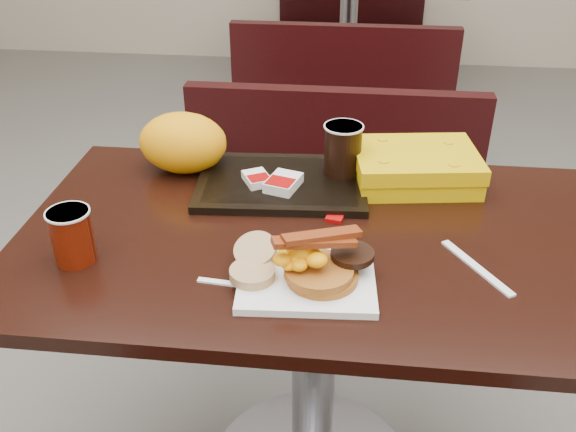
# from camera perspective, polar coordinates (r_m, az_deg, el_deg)

# --- Properties ---
(table_near) EXTENTS (1.20, 0.70, 0.75)m
(table_near) POSITION_cam_1_polar(r_m,az_deg,el_deg) (1.51, 2.32, -13.68)
(table_near) COLOR black
(table_near) RESTS_ON floor
(bench_near_n) EXTENTS (1.00, 0.46, 0.72)m
(bench_near_n) POSITION_cam_1_polar(r_m,az_deg,el_deg) (2.07, 3.76, -0.20)
(bench_near_n) COLOR black
(bench_near_n) RESTS_ON floor
(table_far) EXTENTS (1.20, 0.70, 0.75)m
(table_far) POSITION_cam_1_polar(r_m,az_deg,el_deg) (3.82, 5.34, 15.00)
(table_far) COLOR black
(table_far) RESTS_ON floor
(bench_far_s) EXTENTS (1.00, 0.46, 0.72)m
(bench_far_s) POSITION_cam_1_polar(r_m,az_deg,el_deg) (3.15, 4.94, 11.21)
(bench_far_s) COLOR black
(bench_far_s) RESTS_ON floor
(bench_far_n) EXTENTS (1.00, 0.46, 0.72)m
(bench_far_n) POSITION_cam_1_polar(r_m,az_deg,el_deg) (4.50, 5.61, 17.30)
(bench_far_n) COLOR black
(bench_far_n) RESTS_ON floor
(platter) EXTENTS (0.25, 0.20, 0.01)m
(platter) POSITION_cam_1_polar(r_m,az_deg,el_deg) (1.13, 1.69, -5.80)
(platter) COLOR white
(platter) RESTS_ON table_near
(pancake_stack) EXTENTS (0.15, 0.15, 0.03)m
(pancake_stack) POSITION_cam_1_polar(r_m,az_deg,el_deg) (1.12, 3.09, -5.10)
(pancake_stack) COLOR #9C611A
(pancake_stack) RESTS_ON platter
(sausage_patty) EXTENTS (0.10, 0.10, 0.01)m
(sausage_patty) POSITION_cam_1_polar(r_m,az_deg,el_deg) (1.13, 5.80, -3.45)
(sausage_patty) COLOR black
(sausage_patty) RESTS_ON pancake_stack
(scrambled_eggs) EXTENTS (0.10, 0.09, 0.04)m
(scrambled_eggs) POSITION_cam_1_polar(r_m,az_deg,el_deg) (1.11, 1.13, -3.24)
(scrambled_eggs) COLOR #FFAC05
(scrambled_eggs) RESTS_ON pancake_stack
(bacon_strips) EXTENTS (0.16, 0.11, 0.01)m
(bacon_strips) POSITION_cam_1_polar(r_m,az_deg,el_deg) (1.08, 2.40, -2.22)
(bacon_strips) COLOR #4F1305
(bacon_strips) RESTS_ON scrambled_eggs
(muffin_bottom) EXTENTS (0.09, 0.09, 0.02)m
(muffin_bottom) POSITION_cam_1_polar(r_m,az_deg,el_deg) (1.12, -3.22, -5.17)
(muffin_bottom) COLOR tan
(muffin_bottom) RESTS_ON platter
(muffin_top) EXTENTS (0.10, 0.10, 0.05)m
(muffin_top) POSITION_cam_1_polar(r_m,az_deg,el_deg) (1.16, -2.93, -3.13)
(muffin_top) COLOR tan
(muffin_top) RESTS_ON platter
(coffee_cup_near) EXTENTS (0.10, 0.10, 0.11)m
(coffee_cup_near) POSITION_cam_1_polar(r_m,az_deg,el_deg) (1.23, -18.79, -1.73)
(coffee_cup_near) COLOR maroon
(coffee_cup_near) RESTS_ON table_near
(fork) EXTENTS (0.13, 0.04, 0.00)m
(fork) POSITION_cam_1_polar(r_m,az_deg,el_deg) (1.14, -5.88, -5.98)
(fork) COLOR white
(fork) RESTS_ON table_near
(knife) EXTENTS (0.11, 0.17, 0.00)m
(knife) POSITION_cam_1_polar(r_m,az_deg,el_deg) (1.22, 16.56, -4.44)
(knife) COLOR white
(knife) RESTS_ON table_near
(condiment_syrup) EXTENTS (0.05, 0.04, 0.01)m
(condiment_syrup) POSITION_cam_1_polar(r_m,az_deg,el_deg) (1.34, -0.20, 0.62)
(condiment_syrup) COLOR #A62107
(condiment_syrup) RESTS_ON table_near
(condiment_ketchup) EXTENTS (0.04, 0.03, 0.01)m
(condiment_ketchup) POSITION_cam_1_polar(r_m,az_deg,el_deg) (1.31, 4.18, -0.23)
(condiment_ketchup) COLOR #8C0504
(condiment_ketchup) RESTS_ON table_near
(tray) EXTENTS (0.39, 0.29, 0.02)m
(tray) POSITION_cam_1_polar(r_m,az_deg,el_deg) (1.43, -0.57, 2.99)
(tray) COLOR black
(tray) RESTS_ON table_near
(hashbrown_sleeve_left) EXTENTS (0.08, 0.08, 0.02)m
(hashbrown_sleeve_left) POSITION_cam_1_polar(r_m,az_deg,el_deg) (1.42, -2.81, 3.37)
(hashbrown_sleeve_left) COLOR silver
(hashbrown_sleeve_left) RESTS_ON tray
(hashbrown_sleeve_right) EXTENTS (0.08, 0.10, 0.02)m
(hashbrown_sleeve_right) POSITION_cam_1_polar(r_m,az_deg,el_deg) (1.39, -0.42, 2.99)
(hashbrown_sleeve_right) COLOR silver
(hashbrown_sleeve_right) RESTS_ON tray
(coffee_cup_far) EXTENTS (0.10, 0.10, 0.11)m
(coffee_cup_far) POSITION_cam_1_polar(r_m,az_deg,el_deg) (1.44, 4.93, 5.98)
(coffee_cup_far) COLOR black
(coffee_cup_far) RESTS_ON tray
(clamshell) EXTENTS (0.30, 0.24, 0.07)m
(clamshell) POSITION_cam_1_polar(r_m,az_deg,el_deg) (1.47, 11.35, 4.35)
(clamshell) COLOR #D0A303
(clamshell) RESTS_ON table_near
(paper_bag) EXTENTS (0.22, 0.17, 0.14)m
(paper_bag) POSITION_cam_1_polar(r_m,az_deg,el_deg) (1.50, -9.39, 6.51)
(paper_bag) COLOR orange
(paper_bag) RESTS_ON table_near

